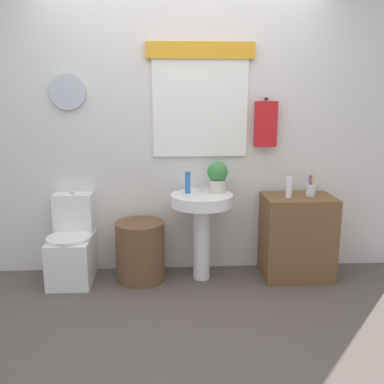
% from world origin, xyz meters
% --- Properties ---
extents(ground_plane, '(8.00, 8.00, 0.00)m').
position_xyz_m(ground_plane, '(0.00, 0.00, 0.00)').
color(ground_plane, '#564C47').
extents(back_wall, '(4.40, 0.18, 2.60)m').
position_xyz_m(back_wall, '(0.00, 1.15, 1.31)').
color(back_wall, silver).
rests_on(back_wall, ground_plane).
extents(toilet, '(0.38, 0.51, 0.77)m').
position_xyz_m(toilet, '(-0.97, 0.88, 0.29)').
color(toilet, white).
rests_on(toilet, ground_plane).
extents(laundry_hamper, '(0.43, 0.43, 0.53)m').
position_xyz_m(laundry_hamper, '(-0.38, 0.85, 0.26)').
color(laundry_hamper, brown).
rests_on(laundry_hamper, ground_plane).
extents(pedestal_sink, '(0.54, 0.54, 0.77)m').
position_xyz_m(pedestal_sink, '(0.17, 0.85, 0.59)').
color(pedestal_sink, white).
rests_on(pedestal_sink, ground_plane).
extents(faucet, '(0.03, 0.03, 0.10)m').
position_xyz_m(faucet, '(0.17, 0.97, 0.82)').
color(faucet, silver).
rests_on(faucet, pedestal_sink).
extents(wooden_cabinet, '(0.61, 0.44, 0.74)m').
position_xyz_m(wooden_cabinet, '(1.02, 0.85, 0.37)').
color(wooden_cabinet, brown).
rests_on(wooden_cabinet, ground_plane).
extents(soap_bottle, '(0.05, 0.05, 0.19)m').
position_xyz_m(soap_bottle, '(0.05, 0.90, 0.87)').
color(soap_bottle, '#2D6BB7').
rests_on(soap_bottle, pedestal_sink).
extents(potted_plant, '(0.18, 0.18, 0.28)m').
position_xyz_m(potted_plant, '(0.31, 0.91, 0.92)').
color(potted_plant, beige).
rests_on(potted_plant, pedestal_sink).
extents(lotion_bottle, '(0.05, 0.05, 0.18)m').
position_xyz_m(lotion_bottle, '(0.92, 0.81, 0.84)').
color(lotion_bottle, white).
rests_on(lotion_bottle, wooden_cabinet).
extents(toothbrush_cup, '(0.08, 0.08, 0.19)m').
position_xyz_m(toothbrush_cup, '(1.13, 0.87, 0.80)').
color(toothbrush_cup, silver).
rests_on(toothbrush_cup, wooden_cabinet).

